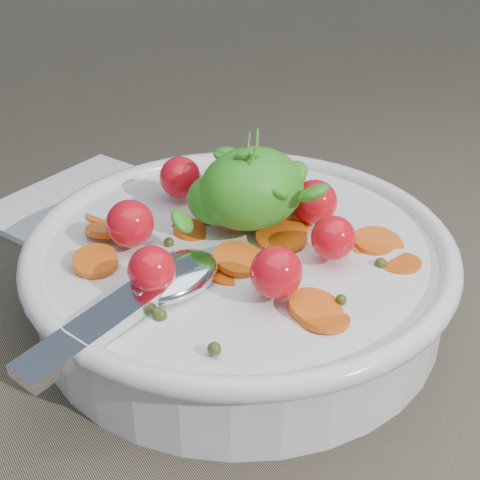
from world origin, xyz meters
TOP-DOWN VIEW (x-y plane):
  - ground at (0.00, 0.00)m, footprint 6.00×6.00m
  - bowl at (0.02, 0.01)m, footprint 0.34×0.31m
  - napkin at (-0.02, 0.23)m, footprint 0.22×0.20m

SIDE VIEW (x-z plane):
  - ground at x=0.00m, z-range 0.00..0.00m
  - napkin at x=-0.02m, z-range 0.00..0.01m
  - bowl at x=0.02m, z-range -0.03..0.10m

